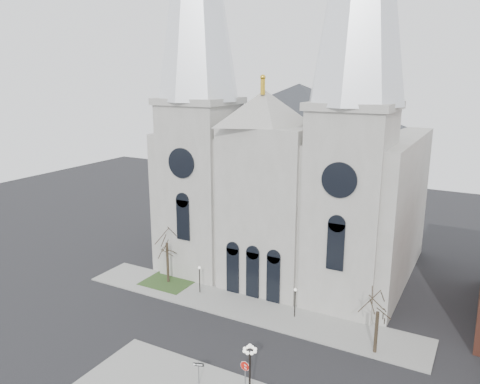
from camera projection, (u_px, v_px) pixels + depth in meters
The scene contains 11 objects.
ground at pixel (185, 358), 42.65m from camera, with size 160.00×160.00×0.00m, color black.
sidewalk_far at pixel (243, 306), 51.99m from camera, with size 40.00×6.00×0.14m, color gray.
grass_patch at pixel (168, 282), 57.95m from camera, with size 6.00×5.00×0.18m, color #28421C.
cathedral at pixel (288, 130), 57.61m from camera, with size 33.00×26.66×54.00m.
tree_left at pixel (167, 240), 56.62m from camera, with size 3.20×3.20×7.50m.
tree_right at pixel (378, 309), 42.25m from camera, with size 3.20×3.20×6.00m.
ped_lamp_left at pixel (200, 275), 54.66m from camera, with size 0.32×0.32×3.26m.
ped_lamp_right at pixel (295, 298), 49.08m from camera, with size 0.32×0.32×3.26m.
stop_sign at pixel (245, 369), 37.94m from camera, with size 0.81×0.38×2.44m.
globe_lamp at pixel (250, 367), 35.58m from camera, with size 1.17×1.17×5.28m.
one_way_sign at pixel (199, 369), 38.48m from camera, with size 0.87×0.35×2.07m.
Camera 1 is at (22.44, -30.68, 25.06)m, focal length 35.00 mm.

